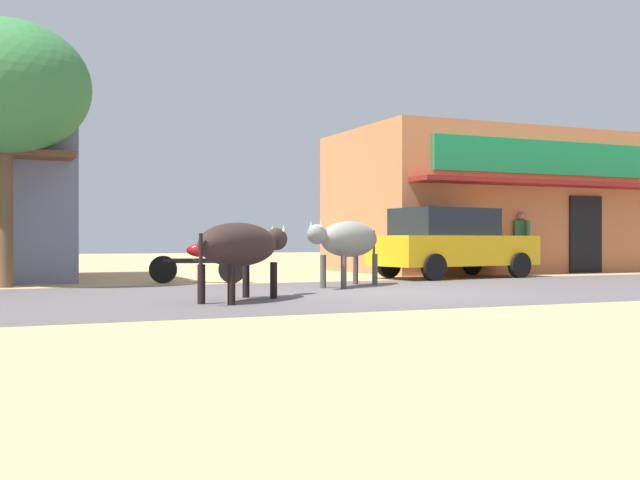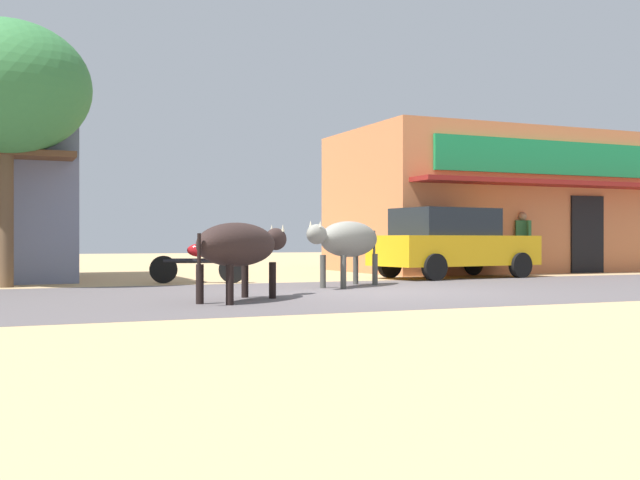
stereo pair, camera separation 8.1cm
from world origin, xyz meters
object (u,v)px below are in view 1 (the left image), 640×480
object	(u,v)px
roadside_tree	(5,88)
cow_far_dark	(348,240)
parked_motorcycle	(199,261)
cow_near_brown	(242,245)
parked_hatchback_car	(451,242)
pedestrian_by_shop	(521,238)

from	to	relation	value
roadside_tree	cow_far_dark	size ratio (longest dim) A/B	2.15
roadside_tree	parked_motorcycle	size ratio (longest dim) A/B	2.66
parked_motorcycle	cow_near_brown	distance (m)	4.86
parked_hatchback_car	parked_motorcycle	xyz separation A→B (m)	(-6.07, 0.12, -0.38)
cow_far_dark	pedestrian_by_shop	world-z (taller)	pedestrian_by_shop
parked_motorcycle	cow_far_dark	distance (m)	3.29
cow_far_dark	pedestrian_by_shop	bearing A→B (deg)	25.39
roadside_tree	cow_far_dark	bearing A→B (deg)	-21.47
pedestrian_by_shop	parked_motorcycle	bearing A→B (deg)	-174.85
roadside_tree	cow_far_dark	distance (m)	7.11
parked_hatchback_car	roadside_tree	bearing A→B (deg)	178.80
cow_far_dark	parked_hatchback_car	bearing A→B (deg)	30.12
pedestrian_by_shop	cow_near_brown	bearing A→B (deg)	-149.36
cow_near_brown	pedestrian_by_shop	bearing A→B (deg)	30.64
roadside_tree	parked_hatchback_car	size ratio (longest dim) A/B	1.21
parked_hatchback_car	pedestrian_by_shop	xyz separation A→B (m)	(2.76, 0.92, 0.11)
parked_hatchback_car	cow_far_dark	bearing A→B (deg)	-149.88
parked_motorcycle	cow_far_dark	bearing A→B (deg)	-44.62
parked_motorcycle	pedestrian_by_shop	xyz separation A→B (m)	(8.83, 0.80, 0.49)
parked_motorcycle	roadside_tree	bearing A→B (deg)	178.66
parked_motorcycle	parked_hatchback_car	bearing A→B (deg)	-1.12
parked_hatchback_car	cow_near_brown	xyz separation A→B (m)	(-6.70, -4.69, -0.02)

